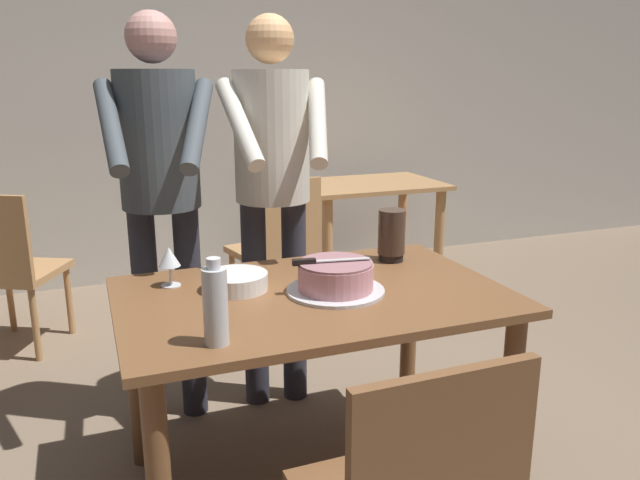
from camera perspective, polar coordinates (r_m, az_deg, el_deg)
ground_plane at (r=2.52m, az=-0.61°, el=-21.10°), size 14.00×14.00×0.00m
back_wall at (r=4.71m, az=-12.65°, el=12.95°), size 10.00×0.12×2.70m
main_dining_table at (r=2.21m, az=-0.66°, el=-7.85°), size 1.32×0.86×0.75m
cake_on_platter at (r=2.15m, az=1.43°, el=-3.50°), size 0.34×0.34×0.11m
cake_knife at (r=2.12m, az=-0.46°, el=-1.96°), size 0.27×0.07×0.02m
plate_stack at (r=2.20m, az=-7.65°, el=-3.78°), size 0.22×0.22×0.06m
wine_glass_near at (r=2.26m, az=-13.60°, el=-1.62°), size 0.08×0.08×0.14m
water_bottle at (r=1.75m, az=-9.53°, el=-5.89°), size 0.07×0.07×0.25m
hurricane_lamp at (r=2.52m, az=6.56°, el=0.47°), size 0.11×0.11×0.21m
person_cutting_cake at (r=2.70m, az=-4.34°, el=6.22°), size 0.46×0.57×1.72m
person_standing_beside at (r=2.63m, az=-14.39°, el=5.59°), size 0.46×0.57×1.72m
background_table at (r=4.48m, az=4.46°, el=3.20°), size 1.00×0.70×0.74m
background_chair_0 at (r=3.76m, az=-3.91°, el=-0.41°), size 0.53×0.53×0.90m
background_chair_2 at (r=3.73m, az=-26.65°, el=-2.10°), size 0.59×0.59×0.90m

